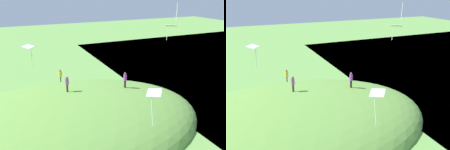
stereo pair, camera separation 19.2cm
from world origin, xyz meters
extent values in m
plane|color=#669D48|center=(0.00, 0.00, 0.00)|extent=(160.00, 160.00, 0.00)
ellipsoid|color=#679B41|center=(7.00, -2.48, 0.00)|extent=(31.69, 20.02, 6.87)
cube|color=#3F3823|center=(5.90, -3.87, 3.82)|extent=(0.23, 0.16, 0.86)
cylinder|color=#9B479D|center=(5.90, -3.87, 4.59)|extent=(0.46, 0.46, 0.68)
sphere|color=#A0665D|center=(5.90, -3.87, 5.06)|extent=(0.26, 0.26, 0.26)
cube|color=black|center=(-0.76, -3.32, 3.42)|extent=(0.18, 0.24, 0.89)
cylinder|color=purple|center=(-0.76, -3.32, 4.22)|extent=(0.48, 0.48, 0.70)
sphere|color=brown|center=(-0.76, -3.32, 4.70)|extent=(0.27, 0.27, 0.27)
cube|color=brown|center=(5.15, -11.03, 2.18)|extent=(0.15, 0.26, 0.88)
cylinder|color=gold|center=(5.15, -11.03, 2.97)|extent=(0.48, 0.48, 0.70)
sphere|color=brown|center=(5.15, -11.03, 3.45)|extent=(0.26, 0.26, 0.26)
cube|color=white|center=(10.07, 5.78, 10.83)|extent=(0.82, 0.87, 0.15)
cylinder|color=white|center=(9.99, 5.99, 10.14)|extent=(0.10, 0.16, 1.02)
cylinder|color=silver|center=(0.31, 6.23, 12.42)|extent=(0.17, 0.20, 1.18)
cube|color=white|center=(-0.63, 4.48, 11.20)|extent=(1.08, 1.04, 0.20)
cylinder|color=white|center=(-0.39, 4.40, 10.52)|extent=(0.08, 0.05, 0.90)
cube|color=white|center=(5.54, 11.75, 9.64)|extent=(1.04, 1.08, 0.08)
cylinder|color=white|center=(5.60, 11.76, 8.71)|extent=(0.14, 0.14, 1.40)
camera|label=1|loc=(11.12, 19.79, 13.94)|focal=38.64mm
camera|label=2|loc=(10.94, 19.87, 13.94)|focal=38.64mm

